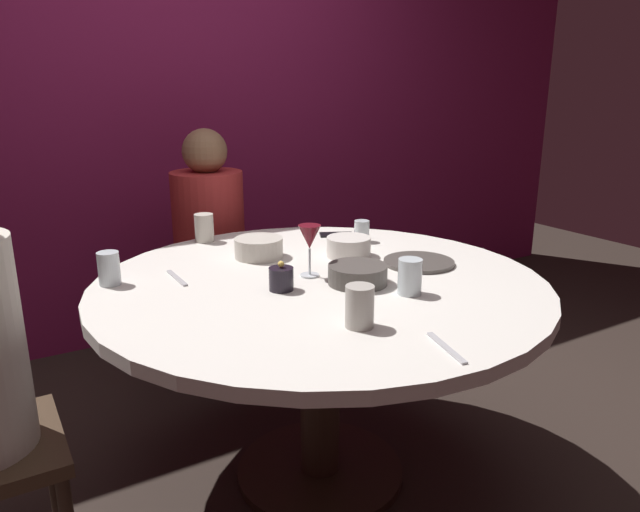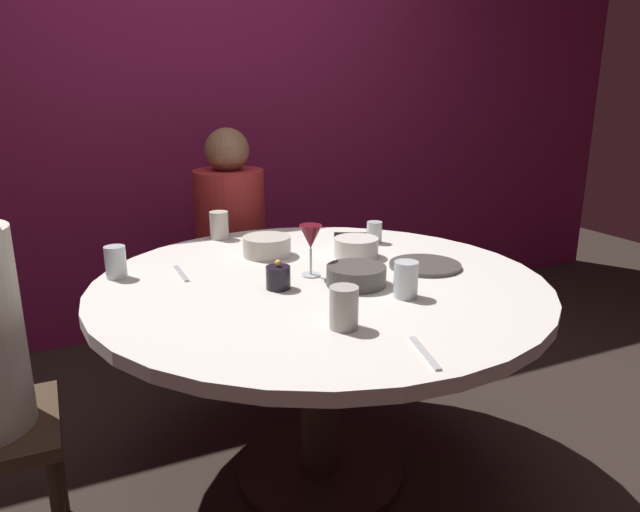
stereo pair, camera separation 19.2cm
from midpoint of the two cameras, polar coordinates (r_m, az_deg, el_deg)
ground_plane at (r=2.30m, az=2.55°, el=-20.35°), size 8.00×8.00×0.00m
back_wall at (r=3.36m, az=-10.35°, el=14.79°), size 6.00×0.10×2.60m
dining_table at (r=1.99m, az=2.78°, el=-5.95°), size 1.49×1.49×0.75m
seated_diner_back at (r=2.88m, az=-6.83°, el=3.27°), size 0.40×0.40×1.18m
candle_holder at (r=1.85m, az=-1.11°, el=-2.12°), size 0.08×0.08×0.09m
wine_glass at (r=1.94m, az=1.92°, el=1.62°), size 0.08×0.08×0.18m
dinner_plate at (r=2.12m, az=12.72°, el=-0.93°), size 0.25×0.25×0.01m
cell_phone at (r=2.51m, az=5.18°, el=2.00°), size 0.16×0.12×0.01m
bowl_serving_large at (r=1.89m, az=6.44°, el=-1.94°), size 0.19×0.19×0.06m
bowl_salad_center at (r=2.21m, az=-2.70°, el=0.93°), size 0.18×0.18×0.07m
bowl_small_white at (r=2.20m, az=6.04°, el=0.78°), size 0.17×0.17×0.07m
cup_near_candle at (r=2.47m, az=-7.57°, el=2.95°), size 0.08×0.08×0.11m
cup_by_left_diner at (r=1.55m, az=5.89°, el=-5.07°), size 0.08×0.08×0.11m
cup_by_right_diner at (r=2.03m, az=-16.68°, el=-0.61°), size 0.07×0.07×0.11m
cup_center_front at (r=1.80m, az=11.37°, el=-2.30°), size 0.07×0.07×0.11m
cup_far_edge at (r=2.41m, az=7.58°, el=2.27°), size 0.06×0.06×0.09m
fork_near_plate at (r=2.03m, az=-10.70°, el=-1.70°), size 0.02×0.18×0.01m
knife_near_plate at (r=1.46m, az=13.92°, el=-9.18°), size 0.06×0.18×0.01m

